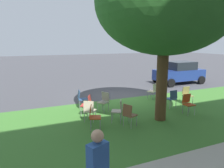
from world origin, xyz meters
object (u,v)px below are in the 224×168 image
object	(u,v)px
chair_3	(153,90)
chair_10	(118,109)
chair_2	(93,115)
street_tree	(166,3)
chair_0	(89,109)
chair_4	(104,100)
chair_6	(187,94)
parked_car	(179,72)
chair_7	(188,102)
chair_8	(129,114)
chair_5	(81,98)
chair_1	(87,103)
chair_9	(172,97)

from	to	relation	value
chair_3	chair_10	distance (m)	3.90
chair_2	chair_10	size ratio (longest dim) A/B	1.00
street_tree	chair_2	xyz separation A→B (m)	(2.80, -0.18, -4.00)
street_tree	chair_10	world-z (taller)	street_tree
chair_0	chair_4	xyz separation A→B (m)	(-1.00, -0.98, 0.00)
chair_6	chair_10	xyz separation A→B (m)	(4.25, 0.86, 0.00)
parked_car	chair_7	bearing A→B (deg)	52.16
chair_4	parked_car	distance (m)	8.50
street_tree	chair_8	distance (m)	4.28
chair_3	chair_8	world-z (taller)	same
chair_5	chair_2	bearing A→B (deg)	84.25
chair_0	chair_2	size ratio (longest dim) A/B	1.00
chair_2	parked_car	xyz separation A→B (m)	(-8.67, -5.52, 0.32)
street_tree	chair_2	world-z (taller)	street_tree
chair_4	chair_5	bearing A→B (deg)	-45.88
chair_7	chair_10	world-z (taller)	same
chair_3	chair_6	world-z (taller)	same
chair_10	chair_4	bearing A→B (deg)	-88.45
chair_2	chair_3	distance (m)	4.99
chair_1	chair_4	distance (m)	0.85
chair_4	chair_5	size ratio (longest dim) A/B	1.00
chair_1	chair_4	world-z (taller)	same
chair_2	chair_10	world-z (taller)	same
chair_8	chair_9	xyz separation A→B (m)	(-2.95, -1.21, 0.00)
chair_6	chair_7	bearing A→B (deg)	48.69
chair_0	chair_9	bearing A→B (deg)	-178.03
chair_3	chair_9	bearing A→B (deg)	87.23
chair_5	chair_9	distance (m)	4.30
chair_5	chair_8	bearing A→B (deg)	109.20
chair_0	chair_8	bearing A→B (deg)	137.94
chair_1	chair_8	distance (m)	2.13
street_tree	chair_6	distance (m)	4.93
chair_1	chair_10	xyz separation A→B (m)	(-0.87, 1.27, 0.00)
chair_8	chair_10	bearing A→B (deg)	-76.61
chair_5	chair_10	xyz separation A→B (m)	(-0.87, 2.29, 0.00)
chair_0	chair_1	size ratio (longest dim) A/B	1.00
chair_1	chair_5	xyz separation A→B (m)	(-0.01, -1.03, 0.00)
chair_7	chair_9	size ratio (longest dim) A/B	1.00
chair_0	parked_car	bearing A→B (deg)	-150.80
chair_8	chair_4	bearing A→B (deg)	-84.88
chair_7	chair_10	distance (m)	3.21
chair_2	chair_8	bearing A→B (deg)	164.73
chair_8	parked_car	world-z (taller)	parked_car
chair_2	chair_3	size ratio (longest dim) A/B	1.00
street_tree	chair_0	distance (m)	4.92
chair_6	chair_4	bearing A→B (deg)	-7.69
chair_2	chair_10	bearing A→B (deg)	-166.94
chair_8	chair_9	distance (m)	3.19
chair_2	chair_9	bearing A→B (deg)	-168.40
street_tree	chair_10	distance (m)	4.36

